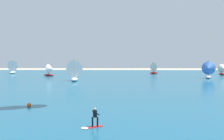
% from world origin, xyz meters
% --- Properties ---
extents(ocean, '(160.00, 90.00, 0.10)m').
position_xyz_m(ocean, '(0.00, 50.32, 0.05)').
color(ocean, '#1E607F').
rests_on(ocean, ground).
extents(kitesurfer, '(1.97, 1.47, 1.67)m').
position_xyz_m(kitesurfer, '(-2.19, 12.48, 0.70)').
color(kitesurfer, red).
rests_on(kitesurfer, ocean).
extents(sailboat_mid_left, '(3.92, 4.39, 4.94)m').
position_xyz_m(sailboat_mid_left, '(23.73, 58.22, 2.36)').
color(sailboat_mid_left, white).
rests_on(sailboat_mid_left, ocean).
extents(sailboat_outermost, '(2.80, 3.26, 3.74)m').
position_xyz_m(sailboat_outermost, '(32.20, 69.81, 1.81)').
color(sailboat_outermost, maroon).
rests_on(sailboat_outermost, ocean).
extents(sailboat_heeled_over, '(3.70, 3.57, 4.13)m').
position_xyz_m(sailboat_heeled_over, '(12.35, 74.67, 1.99)').
color(sailboat_heeled_over, maroon).
rests_on(sailboat_heeled_over, ocean).
extents(sailboat_anchored_offshore, '(3.46, 3.06, 3.89)m').
position_xyz_m(sailboat_anchored_offshore, '(-19.25, 64.60, 1.88)').
color(sailboat_anchored_offshore, maroon).
rests_on(sailboat_anchored_offshore, ocean).
extents(sailboat_mid_right, '(3.97, 4.67, 5.44)m').
position_xyz_m(sailboat_mid_right, '(-10.10, 51.85, 2.59)').
color(sailboat_mid_right, white).
rests_on(sailboat_mid_right, ocean).
extents(sailboat_far_left, '(3.54, 4.17, 4.85)m').
position_xyz_m(sailboat_far_left, '(-34.27, 75.41, 2.32)').
color(sailboat_far_left, white).
rests_on(sailboat_far_left, ocean).
extents(marker_buoy, '(0.51, 0.51, 0.51)m').
position_xyz_m(marker_buoy, '(-10.47, 20.74, 0.35)').
color(marker_buoy, '#E55919').
rests_on(marker_buoy, ocean).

